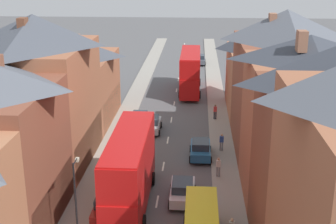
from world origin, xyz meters
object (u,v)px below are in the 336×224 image
(car_near_silver, at_px, (200,149))
(car_parked_left_b, at_px, (183,191))
(delivery_van, at_px, (201,222))
(pedestrian_far_right, at_px, (215,111))
(double_decker_bus_mid_street, at_px, (130,169))
(pedestrian_far_left, at_px, (222,141))
(car_near_blue, at_px, (109,204))
(double_decker_bus_lead, at_px, (190,71))
(street_lamp, at_px, (76,198))
(pedestrian_mid_right, at_px, (218,166))
(car_parked_left_a, at_px, (140,120))
(car_parked_right_a, at_px, (151,124))
(car_mid_black, at_px, (200,59))

(car_near_silver, bearing_deg, car_parked_left_b, -99.51)
(delivery_van, distance_m, pedestrian_far_right, 22.99)
(double_decker_bus_mid_street, relative_size, pedestrian_far_right, 6.71)
(pedestrian_far_left, xyz_separation_m, pedestrian_far_right, (-0.28, 8.82, 0.00))
(double_decker_bus_mid_street, xyz_separation_m, delivery_van, (4.91, -4.09, -1.48))
(car_near_blue, bearing_deg, delivery_van, -23.51)
(double_decker_bus_lead, height_order, pedestrian_far_left, double_decker_bus_lead)
(car_parked_left_b, bearing_deg, double_decker_bus_mid_street, -166.14)
(car_near_blue, height_order, street_lamp, street_lamp)
(pedestrian_mid_right, relative_size, pedestrian_far_right, 1.00)
(pedestrian_far_left, bearing_deg, double_decker_bus_mid_street, -124.11)
(double_decker_bus_mid_street, distance_m, car_parked_left_b, 4.23)
(car_near_blue, bearing_deg, street_lamp, -107.59)
(car_parked_left_a, distance_m, car_parked_right_a, 1.79)
(double_decker_bus_lead, height_order, car_near_blue, double_decker_bus_lead)
(double_decker_bus_mid_street, distance_m, car_mid_black, 47.51)
(car_parked_left_b, height_order, pedestrian_far_right, pedestrian_far_right)
(double_decker_bus_lead, relative_size, delivery_van, 2.08)
(car_mid_black, xyz_separation_m, pedestrian_far_left, (1.88, -37.20, 0.23))
(car_near_silver, xyz_separation_m, pedestrian_mid_right, (1.39, -3.89, 0.21))
(car_near_silver, distance_m, street_lamp, 15.71)
(pedestrian_far_left, xyz_separation_m, street_lamp, (-9.23, -15.04, 2.21))
(double_decker_bus_lead, xyz_separation_m, delivery_van, (1.31, -34.01, -1.48))
(pedestrian_far_left, bearing_deg, double_decker_bus_lead, 99.10)
(car_mid_black, xyz_separation_m, pedestrian_far_right, (1.60, -28.38, 0.23))
(car_parked_right_a, relative_size, pedestrian_far_left, 2.40)
(delivery_van, bearing_deg, double_decker_bus_mid_street, 140.20)
(pedestrian_far_right, bearing_deg, car_parked_right_a, -148.65)
(delivery_van, bearing_deg, car_parked_left_b, 104.63)
(car_parked_left_a, distance_m, car_mid_black, 31.72)
(car_parked_left_a, relative_size, pedestrian_far_right, 2.41)
(car_near_silver, height_order, pedestrian_far_left, pedestrian_far_left)
(double_decker_bus_lead, xyz_separation_m, pedestrian_mid_right, (2.70, -25.16, -1.78))
(car_near_silver, bearing_deg, pedestrian_far_right, 81.08)
(car_parked_left_a, height_order, car_parked_left_b, car_parked_left_a)
(double_decker_bus_lead, relative_size, street_lamp, 1.96)
(pedestrian_far_left, distance_m, pedestrian_far_right, 8.83)
(car_parked_right_a, relative_size, pedestrian_far_right, 2.40)
(delivery_van, bearing_deg, double_decker_bus_lead, 92.20)
(double_decker_bus_lead, xyz_separation_m, car_parked_right_a, (-3.59, -15.04, -2.01))
(street_lamp, bearing_deg, pedestrian_far_left, 58.47)
(car_near_silver, xyz_separation_m, pedestrian_far_right, (1.60, 10.19, 0.21))
(car_near_blue, bearing_deg, pedestrian_far_left, 54.71)
(double_decker_bus_mid_street, relative_size, delivery_van, 2.08)
(double_decker_bus_lead, bearing_deg, car_parked_right_a, -103.43)
(double_decker_bus_mid_street, xyz_separation_m, car_mid_black, (4.91, 47.22, -2.01))
(car_mid_black, xyz_separation_m, car_parked_left_b, (-1.30, -46.33, -0.00))
(double_decker_bus_lead, relative_size, car_parked_right_a, 2.79)
(double_decker_bus_lead, relative_size, car_near_silver, 2.78)
(double_decker_bus_mid_street, distance_m, street_lamp, 5.60)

